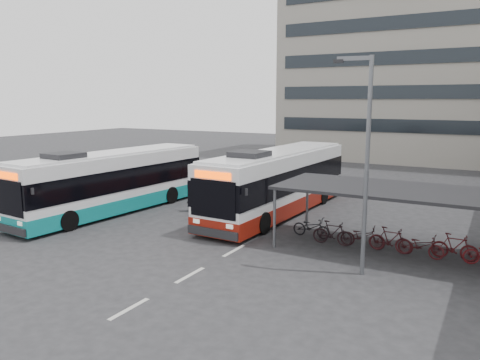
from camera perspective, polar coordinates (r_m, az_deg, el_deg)
The scene contains 10 objects.
ground at distance 20.07m, azimuth -7.00°, elevation -7.47°, with size 120.00×120.00×0.00m, color #28282B.
bike_shelter at distance 19.21m, azimuth 19.63°, elevation -4.74°, with size 10.00×4.00×2.54m.
office_block at distance 52.11m, azimuth 24.08°, elevation 16.19°, with size 30.00×15.00×25.00m, color gray.
road_markings at distance 16.39m, azimuth -6.13°, elevation -11.45°, with size 0.15×7.60×0.01m.
bus_main at distance 24.56m, azimuth 4.66°, elevation -0.28°, with size 3.05×12.16×3.57m.
bus_teal at distance 25.69m, azimuth -15.28°, elevation -0.28°, with size 3.33×11.80×3.45m.
pedestrian at distance 25.12m, azimuth -5.96°, elevation -2.08°, with size 0.58×0.38×1.59m, color black.
lamp_post at distance 15.95m, azimuth 14.93°, elevation 3.15°, with size 1.29×0.33×7.33m.
sign_totem_mid at distance 31.41m, azimuth -19.65°, elevation 0.55°, with size 0.50×0.24×2.33m.
sign_totem_north at distance 32.86m, azimuth -19.85°, elevation 1.11°, with size 0.54×0.31×2.54m.
Camera 1 is at (11.43, -15.41, 5.92)m, focal length 35.00 mm.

